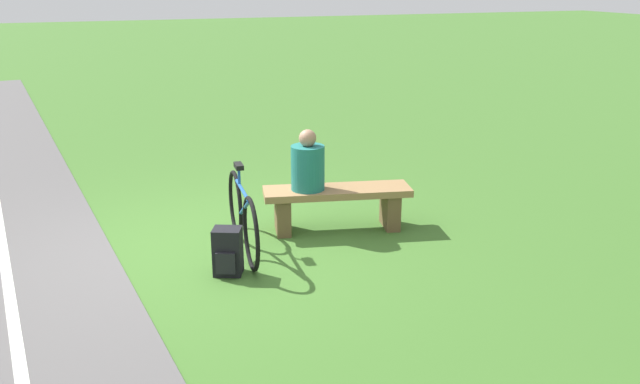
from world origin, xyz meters
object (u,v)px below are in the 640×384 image
at_px(bench, 337,201).
at_px(person_seated, 308,165).
at_px(bicycle, 243,216).
at_px(backpack, 228,252).

xyz_separation_m(bench, person_seated, (0.33, -0.07, 0.45)).
relative_size(person_seated, bicycle, 0.40).
xyz_separation_m(bench, backpack, (1.47, 0.77, -0.11)).
bearing_deg(bicycle, bench, 107.13).
bearing_deg(person_seated, bench, 180.00).
xyz_separation_m(bicycle, backpack, (0.29, 0.51, -0.16)).
relative_size(person_seated, backpack, 1.46).
bearing_deg(bench, person_seated, -0.00).
xyz_separation_m(person_seated, backpack, (1.14, 0.84, -0.55)).
relative_size(bench, person_seated, 2.51).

